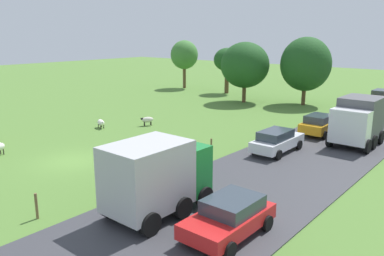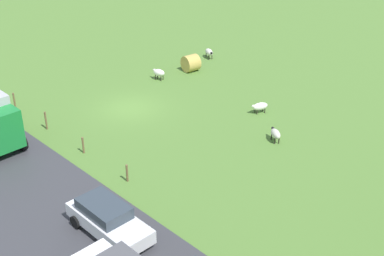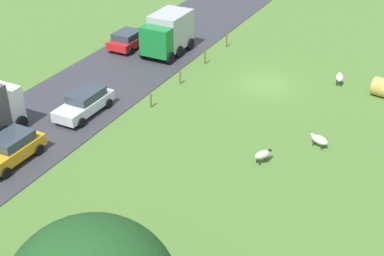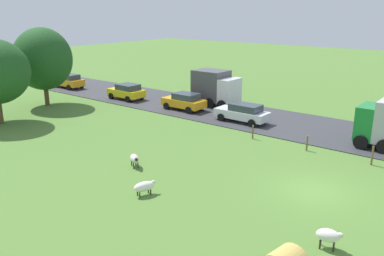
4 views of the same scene
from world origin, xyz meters
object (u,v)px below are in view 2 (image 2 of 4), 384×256
object	(u,v)px
sheep_1	(159,73)
sheep_2	(209,52)
hay_bale_0	(191,63)
sheep_0	(260,106)
sheep_3	(275,134)
car_3	(108,219)

from	to	relation	value
sheep_1	sheep_2	xyz separation A→B (m)	(-6.09, -0.57, -0.04)
sheep_1	hay_bale_0	size ratio (longest dim) A/B	0.83
sheep_0	sheep_1	distance (m)	9.09
sheep_3	car_3	distance (m)	12.39
sheep_0	hay_bale_0	bearing A→B (deg)	-102.66
sheep_3	hay_bale_0	distance (m)	12.52
sheep_2	car_3	bearing A→B (deg)	32.84
sheep_1	car_3	size ratio (longest dim) A/B	0.24
sheep_1	hay_bale_0	bearing A→B (deg)	172.51
sheep_0	hay_bale_0	size ratio (longest dim) A/B	0.95
sheep_2	car_3	world-z (taller)	car_3
hay_bale_0	car_3	bearing A→B (deg)	35.25
hay_bale_0	car_3	world-z (taller)	car_3
sheep_2	car_3	xyz separation A→B (m)	(19.77, 12.76, 0.33)
sheep_1	sheep_3	world-z (taller)	sheep_1
sheep_0	sheep_2	xyz separation A→B (m)	(-5.02, -9.60, 0.06)
sheep_3	hay_bale_0	bearing A→B (deg)	-110.08
sheep_1	sheep_2	world-z (taller)	sheep_1
car_3	sheep_3	bearing A→B (deg)	-179.86
sheep_2	sheep_0	bearing A→B (deg)	62.39
sheep_1	car_3	distance (m)	18.32
sheep_0	hay_bale_0	world-z (taller)	hay_bale_0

